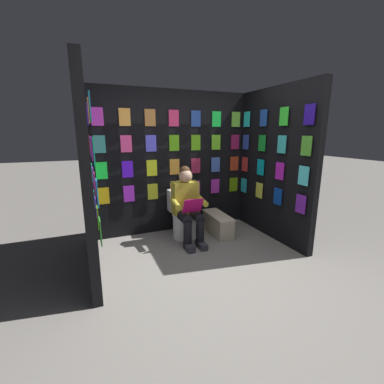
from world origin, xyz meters
TOP-DOWN VIEW (x-y plane):
  - ground_plane at (0.00, 0.00)m, footprint 30.00×30.00m
  - display_wall_back at (0.00, -1.79)m, footprint 2.80×0.14m
  - display_wall_left at (-1.40, -0.87)m, footprint 0.14×1.74m
  - display_wall_right at (1.40, -0.87)m, footprint 0.14×1.74m
  - toilet at (-0.03, -1.39)m, footprint 0.41×0.56m
  - person_reading at (-0.02, -1.16)m, footprint 0.53×0.69m
  - comic_longbox_near at (-0.62, -1.27)m, footprint 0.31×0.75m

SIDE VIEW (x-z plane):
  - ground_plane at x=0.00m, z-range 0.00..0.00m
  - comic_longbox_near at x=-0.62m, z-range 0.00..0.34m
  - toilet at x=-0.03m, z-range -0.06..0.71m
  - person_reading at x=-0.02m, z-range 0.00..1.20m
  - display_wall_left at x=-1.40m, z-range 0.00..2.39m
  - display_wall_right at x=1.40m, z-range 0.00..2.39m
  - display_wall_back at x=0.00m, z-range 0.00..2.39m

